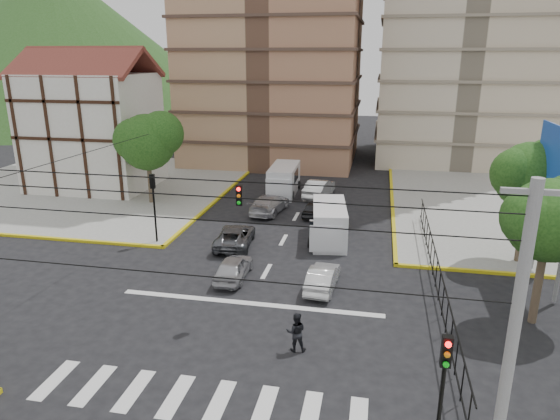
% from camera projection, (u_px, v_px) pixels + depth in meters
% --- Properties ---
extents(ground, '(160.00, 160.00, 0.00)m').
position_uv_depth(ground, '(243.00, 315.00, 23.12)').
color(ground, black).
rests_on(ground, ground).
extents(sidewalk_nw, '(26.00, 26.00, 0.15)m').
position_uv_depth(sidewalk_nw, '(89.00, 186.00, 45.54)').
color(sidewalk_nw, gray).
rests_on(sidewalk_nw, ground).
extents(crosswalk_stripes, '(12.00, 2.40, 0.01)m').
position_uv_depth(crosswalk_stripes, '(197.00, 399.00, 17.50)').
color(crosswalk_stripes, silver).
rests_on(crosswalk_stripes, ground).
extents(stop_line, '(13.00, 0.40, 0.01)m').
position_uv_depth(stop_line, '(249.00, 303.00, 24.24)').
color(stop_line, silver).
rests_on(stop_line, ground).
extents(tudor_building, '(10.80, 8.05, 12.23)m').
position_uv_depth(tudor_building, '(93.00, 129.00, 43.80)').
color(tudor_building, silver).
rests_on(tudor_building, ground).
extents(distant_hill, '(70.00, 70.00, 28.00)m').
position_uv_depth(distant_hill, '(59.00, 40.00, 94.67)').
color(distant_hill, '#224818').
rests_on(distant_hill, ground).
extents(park_fence, '(0.10, 22.50, 1.66)m').
position_uv_depth(park_fence, '(435.00, 290.00, 25.65)').
color(park_fence, black).
rests_on(park_fence, ground).
extents(billboard, '(0.36, 6.20, 8.10)m').
position_uv_depth(billboard, '(559.00, 174.00, 24.25)').
color(billboard, slate).
rests_on(billboard, ground).
extents(tree_park_a, '(4.41, 3.60, 6.83)m').
position_uv_depth(tree_park_a, '(551.00, 217.00, 21.07)').
color(tree_park_a, '#473828').
rests_on(tree_park_a, ground).
extents(tree_park_c, '(4.65, 3.80, 7.25)m').
position_uv_depth(tree_park_c, '(532.00, 173.00, 27.33)').
color(tree_park_c, '#473828').
rests_on(tree_park_c, ground).
extents(tree_tudor, '(5.39, 4.40, 7.43)m').
position_uv_depth(tree_tudor, '(148.00, 140.00, 38.76)').
color(tree_tudor, '#473828').
rests_on(tree_tudor, ground).
extents(traffic_light_se, '(0.28, 0.22, 4.40)m').
position_uv_depth(traffic_light_se, '(443.00, 383.00, 13.44)').
color(traffic_light_se, black).
rests_on(traffic_light_se, ground).
extents(traffic_light_nw, '(0.28, 0.22, 4.40)m').
position_uv_depth(traffic_light_nw, '(154.00, 197.00, 30.94)').
color(traffic_light_nw, black).
rests_on(traffic_light_nw, ground).
extents(traffic_light_hanging, '(18.00, 9.12, 0.92)m').
position_uv_depth(traffic_light_hanging, '(225.00, 206.00, 19.45)').
color(traffic_light_hanging, black).
rests_on(traffic_light_hanging, ground).
extents(utility_pole_se, '(1.40, 0.28, 9.00)m').
position_uv_depth(utility_pole_se, '(509.00, 361.00, 11.59)').
color(utility_pole_se, slate).
rests_on(utility_pole_se, ground).
extents(van_right_lane, '(2.74, 5.51, 2.37)m').
position_uv_depth(van_right_lane, '(329.00, 225.00, 31.86)').
color(van_right_lane, silver).
rests_on(van_right_lane, ground).
extents(van_left_lane, '(2.31, 5.50, 2.45)m').
position_uv_depth(van_left_lane, '(283.00, 181.00, 42.69)').
color(van_left_lane, silver).
rests_on(van_left_lane, ground).
extents(car_silver_front_left, '(1.54, 3.73, 1.27)m').
position_uv_depth(car_silver_front_left, '(233.00, 267.00, 26.75)').
color(car_silver_front_left, '#A8A8AC').
rests_on(car_silver_front_left, ground).
extents(car_white_front_right, '(1.54, 3.79, 1.22)m').
position_uv_depth(car_white_front_right, '(323.00, 278.00, 25.60)').
color(car_white_front_right, silver).
rests_on(car_white_front_right, ground).
extents(car_grey_mid_left, '(2.54, 4.76, 1.27)m').
position_uv_depth(car_grey_mid_left, '(235.00, 236.00, 31.34)').
color(car_grey_mid_left, '#515358').
rests_on(car_grey_mid_left, ground).
extents(car_silver_rear_left, '(2.63, 5.05, 1.40)m').
position_uv_depth(car_silver_rear_left, '(269.00, 204.00, 37.91)').
color(car_silver_rear_left, '#BCBBC1').
rests_on(car_silver_rear_left, ground).
extents(car_darkgrey_mid_right, '(1.77, 3.70, 1.22)m').
position_uv_depth(car_darkgrey_mid_right, '(315.00, 208.00, 37.14)').
color(car_darkgrey_mid_right, black).
rests_on(car_darkgrey_mid_right, ground).
extents(car_white_rear_right, '(2.38, 4.85, 1.53)m').
position_uv_depth(car_white_rear_right, '(319.00, 188.00, 41.99)').
color(car_white_rear_right, silver).
rests_on(car_white_rear_right, ground).
extents(pedestrian_crosswalk, '(0.92, 0.78, 1.68)m').
position_uv_depth(pedestrian_crosswalk, '(296.00, 332.00, 20.16)').
color(pedestrian_crosswalk, black).
rests_on(pedestrian_crosswalk, ground).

